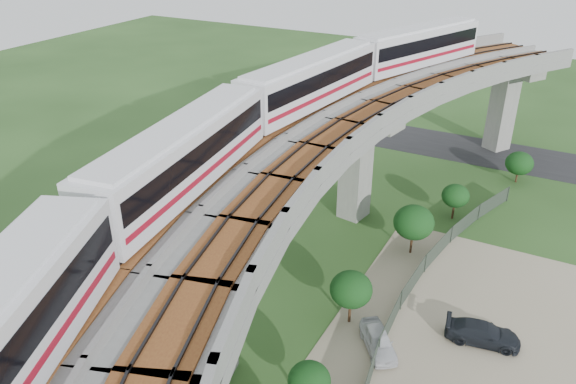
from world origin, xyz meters
name	(u,v)px	position (x,y,z in m)	size (l,w,h in m)	color
ground	(287,274)	(0.00, 0.00, 0.00)	(160.00, 160.00, 0.00)	#27471C
dirt_lot	(480,357)	(14.00, -2.00, 0.02)	(18.00, 26.00, 0.04)	gray
asphalt_road	(410,139)	(0.00, 30.00, 0.01)	(60.00, 8.00, 0.03)	#232326
viaduct	(341,172)	(3.84, 0.00, 9.05)	(19.58, 73.98, 11.40)	#99968E
metro_train	(281,120)	(0.36, -1.40, 12.31)	(11.40, 61.33, 3.64)	silver
fence	(420,306)	(9.75, 0.00, 0.75)	(3.87, 38.73, 1.50)	#2D382D
tree_0	(519,163)	(12.36, 23.86, 1.98)	(2.60, 2.60, 3.09)	#382314
tree_1	(455,196)	(8.62, 13.84, 2.17)	(2.30, 2.30, 3.16)	#382314
tree_2	(414,222)	(7.05, 6.96, 2.71)	(3.05, 3.05, 4.01)	#382314
tree_3	(351,289)	(5.96, -2.71, 2.56)	(2.68, 2.68, 3.70)	#382314
tree_4	(309,381)	(6.85, -10.42, 2.26)	(2.23, 2.23, 3.22)	#382314
car_white	(378,340)	(8.43, -4.23, 0.69)	(1.54, 3.82, 1.30)	silver
car_dark	(483,333)	(13.82, -0.65, 0.68)	(1.81, 4.44, 1.29)	black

